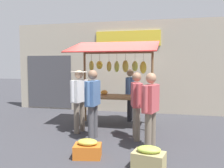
{
  "coord_description": "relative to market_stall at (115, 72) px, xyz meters",
  "views": [
    {
      "loc": [
        -1.56,
        6.8,
        1.79
      ],
      "look_at": [
        0.0,
        0.3,
        1.25
      ],
      "focal_mm": 38.61,
      "sensor_mm": 36.0,
      "label": 1
    }
  ],
  "objects": [
    {
      "name": "vendor_with_sunhat",
      "position": [
        -0.33,
        -0.68,
        -0.6
      ],
      "size": [
        0.42,
        0.7,
        1.64
      ],
      "rotation": [
        0.0,
        0.0,
        1.59
      ],
      "color": "#232328",
      "rests_on": "ground"
    },
    {
      "name": "shopper_with_ponytail",
      "position": [
        -0.79,
        1.23,
        -0.64
      ],
      "size": [
        0.34,
        0.67,
        1.61
      ],
      "rotation": [
        0.0,
        0.0,
        -1.3
      ],
      "color": "#726656",
      "rests_on": "ground"
    },
    {
      "name": "street_backdrop",
      "position": [
        0.08,
        -2.13,
        0.13
      ],
      "size": [
        9.0,
        0.3,
        3.4
      ],
      "color": "#B2A893",
      "rests_on": "ground"
    },
    {
      "name": "produce_crate_near",
      "position": [
        -0.04,
        2.58,
        -1.4
      ],
      "size": [
        0.58,
        0.46,
        0.36
      ],
      "color": "#D1661E",
      "rests_on": "ground"
    },
    {
      "name": "shopper_in_striped_shirt",
      "position": [
        -1.17,
        1.85,
        -0.63
      ],
      "size": [
        0.34,
        0.67,
        1.62
      ],
      "rotation": [
        0.0,
        0.0,
        -1.84
      ],
      "color": "#726656",
      "rests_on": "ground"
    },
    {
      "name": "market_stall",
      "position": [
        0.0,
        0.0,
        0.0
      ],
      "size": [
        2.5,
        1.46,
        2.5
      ],
      "color": "brown",
      "rests_on": "ground"
    },
    {
      "name": "shopper_with_shopping_bag",
      "position": [
        0.75,
        0.98,
        -0.59
      ],
      "size": [
        0.43,
        0.69,
        1.65
      ],
      "rotation": [
        0.0,
        0.0,
        -1.78
      ],
      "color": "#726656",
      "rests_on": "ground"
    },
    {
      "name": "ground_plane",
      "position": [
        0.01,
        0.07,
        -1.57
      ],
      "size": [
        40.0,
        40.0,
        0.0
      ],
      "primitive_type": "plane",
      "color": "#38383D"
    },
    {
      "name": "produce_crate_side",
      "position": [
        -1.23,
        2.81,
        -1.39
      ],
      "size": [
        0.6,
        0.45,
        0.4
      ],
      "color": "tan",
      "rests_on": "ground"
    },
    {
      "name": "shopper_in_grey_tee",
      "position": [
        0.22,
        1.47,
        -0.6
      ],
      "size": [
        0.24,
        0.71,
        1.66
      ],
      "rotation": [
        0.0,
        0.0,
        -1.61
      ],
      "color": "#4C4C51",
      "rests_on": "ground"
    }
  ]
}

